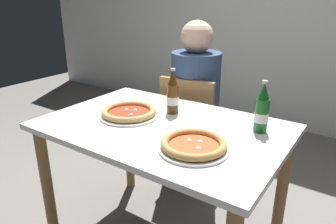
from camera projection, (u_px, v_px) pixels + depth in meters
The scene contains 8 objects.
back_wall_tiled at pixel (291, 2), 3.06m from camera, with size 7.00×0.10×2.60m, color white.
dining_table_main at pixel (163, 145), 1.59m from camera, with size 1.20×0.80×0.75m.
chair_behind_table at pixel (192, 126), 2.21m from camera, with size 0.45×0.45×0.85m.
diner_seated at pixel (195, 111), 2.22m from camera, with size 0.34×0.34×1.21m.
pizza_margherita_near at pixel (129, 113), 1.65m from camera, with size 0.31×0.31×0.04m.
pizza_marinara_far at pixel (194, 145), 1.29m from camera, with size 0.30×0.30×0.04m.
beer_bottle_left at pixel (262, 111), 1.44m from camera, with size 0.07×0.07×0.25m.
beer_bottle_center at pixel (173, 95), 1.67m from camera, with size 0.07×0.07×0.25m.
Camera 1 is at (0.83, -1.17, 1.35)m, focal length 33.19 mm.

